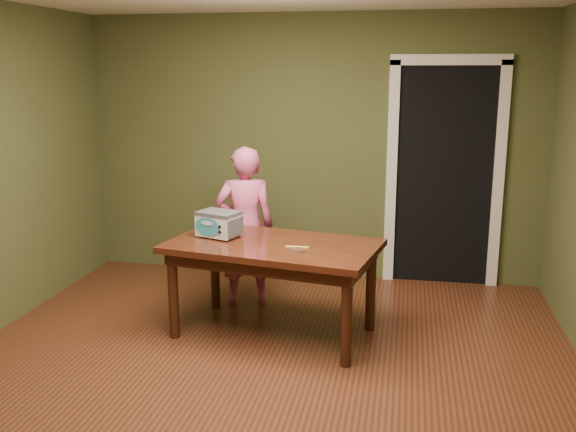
# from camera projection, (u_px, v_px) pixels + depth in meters

# --- Properties ---
(floor) EXTENTS (5.00, 5.00, 0.00)m
(floor) POSITION_uv_depth(u_px,v_px,m) (253.00, 388.00, 4.25)
(floor) COLOR brown
(floor) RESTS_ON ground
(room_shell) EXTENTS (4.52, 5.02, 2.61)m
(room_shell) POSITION_uv_depth(u_px,v_px,m) (249.00, 130.00, 3.87)
(room_shell) COLOR #48512B
(room_shell) RESTS_ON ground
(doorway) EXTENTS (1.10, 0.66, 2.25)m
(doorway) POSITION_uv_depth(u_px,v_px,m) (443.00, 172.00, 6.44)
(doorway) COLOR black
(doorway) RESTS_ON ground
(dining_table) EXTENTS (1.74, 1.18, 0.75)m
(dining_table) POSITION_uv_depth(u_px,v_px,m) (273.00, 255.00, 4.99)
(dining_table) COLOR #36130C
(dining_table) RESTS_ON floor
(toy_oven) EXTENTS (0.39, 0.32, 0.21)m
(toy_oven) POSITION_uv_depth(u_px,v_px,m) (219.00, 223.00, 5.12)
(toy_oven) COLOR #4C4F54
(toy_oven) RESTS_ON dining_table
(baking_pan) EXTENTS (0.10, 0.10, 0.02)m
(baking_pan) POSITION_uv_depth(u_px,v_px,m) (298.00, 250.00, 4.73)
(baking_pan) COLOR silver
(baking_pan) RESTS_ON dining_table
(spatula) EXTENTS (0.18, 0.03, 0.01)m
(spatula) POSITION_uv_depth(u_px,v_px,m) (297.00, 247.00, 4.84)
(spatula) COLOR #EEC267
(spatula) RESTS_ON dining_table
(child) EXTENTS (0.59, 0.48, 1.42)m
(child) POSITION_uv_depth(u_px,v_px,m) (245.00, 227.00, 5.64)
(child) COLOR #D15685
(child) RESTS_ON floor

